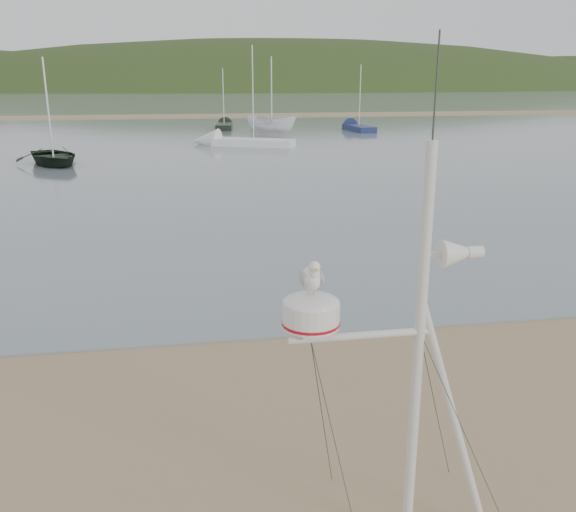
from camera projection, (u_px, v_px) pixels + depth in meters
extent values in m
plane|color=#907653|center=(145.00, 480.00, 7.71)|extent=(560.00, 560.00, 0.00)
cube|color=slate|center=(180.00, 98.00, 132.46)|extent=(560.00, 256.00, 0.04)
cube|color=#907653|center=(178.00, 116.00, 73.85)|extent=(560.00, 7.00, 0.07)
ellipsoid|color=#233515|center=(285.00, 145.00, 242.42)|extent=(400.00, 180.00, 80.00)
cube|color=beige|center=(61.00, 78.00, 186.12)|extent=(8.40, 6.30, 8.00)
cube|color=beige|center=(148.00, 77.00, 190.23)|extent=(8.40, 6.30, 8.00)
cube|color=beige|center=(231.00, 77.00, 194.33)|extent=(8.40, 6.30, 8.00)
cube|color=beige|center=(310.00, 77.00, 198.43)|extent=(8.40, 6.30, 8.00)
cube|color=beige|center=(387.00, 77.00, 202.54)|extent=(8.40, 6.30, 8.00)
cube|color=beige|center=(460.00, 77.00, 206.64)|extent=(8.40, 6.30, 8.00)
cube|color=beige|center=(531.00, 77.00, 210.74)|extent=(8.40, 6.30, 8.00)
cylinder|color=silver|center=(418.00, 362.00, 6.07)|extent=(0.11, 0.11, 4.37)
cylinder|color=silver|center=(455.00, 425.00, 6.36)|extent=(1.01, 0.09, 2.87)
cylinder|color=silver|center=(360.00, 335.00, 5.88)|extent=(1.42, 0.08, 0.08)
cylinder|color=#2D382D|center=(436.00, 89.00, 5.32)|extent=(0.02, 0.02, 0.98)
cube|color=silver|center=(311.00, 331.00, 5.78)|extent=(0.17, 0.17, 0.10)
cylinder|color=white|center=(311.00, 314.00, 5.73)|extent=(0.55, 0.55, 0.24)
cylinder|color=#B50C19|center=(311.00, 323.00, 5.75)|extent=(0.56, 0.56, 0.03)
ellipsoid|color=white|center=(311.00, 303.00, 5.70)|extent=(0.55, 0.55, 0.15)
cone|color=white|center=(455.00, 253.00, 5.80)|extent=(0.28, 0.28, 0.28)
cylinder|color=white|center=(475.00, 252.00, 5.83)|extent=(0.15, 0.12, 0.12)
cube|color=silver|center=(436.00, 254.00, 5.77)|extent=(0.22, 0.04, 0.04)
cylinder|color=tan|center=(308.00, 291.00, 5.66)|extent=(0.01, 0.01, 0.08)
cylinder|color=tan|center=(314.00, 291.00, 5.67)|extent=(0.01, 0.01, 0.08)
ellipsoid|color=white|center=(311.00, 278.00, 5.63)|extent=(0.19, 0.29, 0.22)
ellipsoid|color=#A0A4A8|center=(303.00, 279.00, 5.60)|extent=(0.06, 0.24, 0.14)
ellipsoid|color=#A0A4A8|center=(320.00, 278.00, 5.63)|extent=(0.06, 0.24, 0.14)
cone|color=white|center=(308.00, 275.00, 5.78)|extent=(0.10, 0.09, 0.10)
ellipsoid|color=white|center=(314.00, 272.00, 5.50)|extent=(0.09, 0.09, 0.13)
sphere|color=white|center=(315.00, 267.00, 5.45)|extent=(0.10, 0.10, 0.10)
cone|color=gold|center=(316.00, 269.00, 5.40)|extent=(0.02, 0.05, 0.02)
imported|color=black|center=(50.00, 122.00, 33.59)|extent=(3.45, 2.39, 4.72)
imported|color=white|center=(272.00, 108.00, 50.80)|extent=(2.27, 2.25, 4.40)
cube|color=white|center=(254.00, 143.00, 43.22)|extent=(5.99, 4.00, 0.50)
cone|color=white|center=(205.00, 141.00, 44.09)|extent=(2.58, 2.49, 1.84)
cylinder|color=silver|center=(253.00, 93.00, 42.24)|extent=(0.08, 0.08, 6.31)
cube|color=black|center=(224.00, 126.00, 56.94)|extent=(1.90, 4.61, 0.50)
cone|color=black|center=(225.00, 124.00, 59.69)|extent=(1.59, 1.71, 1.44)
cylinder|color=silver|center=(223.00, 96.00, 56.17)|extent=(0.08, 0.08, 4.93)
cube|color=#16214E|center=(359.00, 128.00, 54.71)|extent=(1.97, 4.87, 0.50)
cone|color=#16214E|center=(347.00, 126.00, 57.52)|extent=(1.67, 1.80, 1.52)
cylinder|color=silver|center=(360.00, 95.00, 53.89)|extent=(0.08, 0.08, 5.23)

